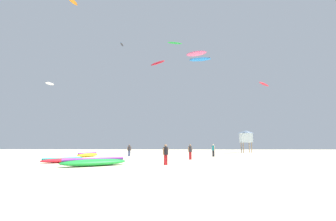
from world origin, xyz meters
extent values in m
plane|color=beige|center=(0.00, 0.00, 0.00)|extent=(120.00, 120.00, 0.00)
cylinder|color=#B21E23|center=(0.19, 5.46, 0.40)|extent=(0.15, 0.15, 0.81)
cylinder|color=#B21E23|center=(0.33, 5.58, 0.40)|extent=(0.15, 0.15, 0.81)
cylinder|color=black|center=(0.26, 5.52, 1.11)|extent=(0.37, 0.37, 0.60)
cylinder|color=#936B4C|center=(0.09, 5.38, 1.08)|extent=(0.11, 0.11, 0.56)
cylinder|color=#936B4C|center=(0.42, 5.67, 1.08)|extent=(0.11, 0.11, 0.56)
sphere|color=#936B4C|center=(0.26, 5.52, 1.53)|extent=(0.22, 0.22, 0.22)
cylinder|color=navy|center=(-5.26, 19.20, 0.38)|extent=(0.14, 0.14, 0.77)
cylinder|color=navy|center=(-5.11, 19.29, 0.38)|extent=(0.14, 0.14, 0.77)
cylinder|color=#2D2D33|center=(-5.18, 19.25, 1.05)|extent=(0.35, 0.35, 0.57)
cylinder|color=brown|center=(-5.36, 19.14, 1.03)|extent=(0.10, 0.10, 0.53)
cylinder|color=brown|center=(-5.00, 19.35, 1.03)|extent=(0.10, 0.10, 0.53)
sphere|color=brown|center=(-5.18, 19.25, 1.45)|extent=(0.21, 0.21, 0.21)
cylinder|color=#2D2D33|center=(5.88, 19.02, 0.40)|extent=(0.15, 0.15, 0.80)
cylinder|color=#2D2D33|center=(6.00, 18.88, 0.40)|extent=(0.15, 0.15, 0.80)
cylinder|color=teal|center=(5.94, 18.95, 1.10)|extent=(0.37, 0.37, 0.60)
cylinder|color=beige|center=(5.79, 19.11, 1.08)|extent=(0.11, 0.11, 0.55)
cylinder|color=beige|center=(6.09, 18.79, 1.08)|extent=(0.11, 0.11, 0.55)
sphere|color=beige|center=(5.94, 18.95, 1.52)|extent=(0.22, 0.22, 0.22)
cylinder|color=#B21E23|center=(2.65, 12.61, 0.40)|extent=(0.15, 0.15, 0.80)
cylinder|color=#B21E23|center=(2.50, 12.50, 0.40)|extent=(0.15, 0.15, 0.80)
cylinder|color=#2D2D33|center=(2.58, 12.56, 1.10)|extent=(0.37, 0.37, 0.60)
cylinder|color=#936B4C|center=(2.75, 12.68, 1.07)|extent=(0.11, 0.11, 0.55)
cylinder|color=#936B4C|center=(2.40, 12.43, 1.07)|extent=(0.11, 0.11, 0.55)
sphere|color=#936B4C|center=(2.58, 12.56, 1.51)|extent=(0.22, 0.22, 0.22)
ellipsoid|color=red|center=(-8.97, 7.71, 0.21)|extent=(3.53, 3.25, 0.43)
cylinder|color=#19B29E|center=(-8.97, 7.71, 0.37)|extent=(2.72, 2.37, 0.16)
ellipsoid|color=yellow|center=(-10.39, 18.17, 0.25)|extent=(2.16, 4.79, 0.55)
cylinder|color=purple|center=(-10.39, 18.17, 0.46)|extent=(0.99, 4.21, 0.20)
ellipsoid|color=green|center=(-5.11, 4.54, 0.28)|extent=(4.96, 4.33, 0.61)
cylinder|color=purple|center=(-5.11, 4.54, 0.51)|extent=(3.87, 3.10, 0.23)
cylinder|color=#8C704C|center=(14.89, 34.13, 0.95)|extent=(0.14, 0.14, 1.90)
cylinder|color=#8C704C|center=(14.89, 32.63, 0.95)|extent=(0.14, 0.14, 1.90)
cylinder|color=#8C704C|center=(13.39, 34.13, 0.95)|extent=(0.14, 0.14, 1.90)
cylinder|color=#8C704C|center=(13.39, 32.63, 0.95)|extent=(0.14, 0.14, 1.90)
cube|color=silver|center=(14.14, 33.38, 2.75)|extent=(2.00, 2.00, 1.70)
pyramid|color=slate|center=(14.14, 33.38, 3.87)|extent=(2.30, 2.30, 0.55)
ellipsoid|color=blue|center=(5.38, 28.92, 16.55)|extent=(3.95, 1.86, 0.61)
cylinder|color=#2D2D33|center=(5.38, 28.92, 16.72)|extent=(3.46, 0.87, 0.17)
ellipsoid|color=white|center=(-21.79, 29.37, 12.47)|extent=(1.07, 2.17, 0.48)
cylinder|color=#2D2D33|center=(-21.79, 29.37, 12.57)|extent=(0.53, 1.89, 0.09)
ellipsoid|color=green|center=(0.89, 33.66, 21.61)|extent=(3.08, 1.57, 0.36)
ellipsoid|color=#2D2D33|center=(-10.55, 37.20, 22.89)|extent=(0.60, 2.01, 0.45)
cylinder|color=blue|center=(-10.55, 37.20, 22.98)|extent=(0.10, 1.84, 0.09)
ellipsoid|color=red|center=(17.41, 31.72, 12.63)|extent=(3.33, 3.66, 0.85)
ellipsoid|color=red|center=(-2.94, 38.75, 19.19)|extent=(3.97, 3.75, 1.08)
ellipsoid|color=orange|center=(-16.58, 25.27, 25.91)|extent=(1.29, 2.80, 0.35)
cylinder|color=#19B29E|center=(-16.58, 25.27, 26.03)|extent=(0.60, 2.46, 0.12)
ellipsoid|color=#E5598C|center=(5.24, 34.98, 19.86)|extent=(4.47, 2.83, 1.01)
camera|label=1|loc=(1.12, -14.84, 1.68)|focal=27.17mm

